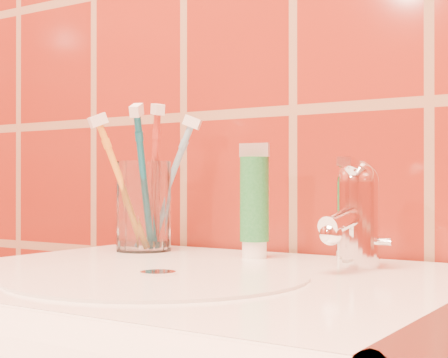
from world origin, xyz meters
The scene contains 7 objects.
glass_tumbler centered at (-0.18, 1.10, 0.91)m, with size 0.08×0.08×0.12m, color white.
toothpaste_tube centered at (-0.01, 1.11, 0.92)m, with size 0.04×0.04×0.14m.
faucet centered at (0.14, 1.09, 0.91)m, with size 0.05×0.11×0.12m.
toothbrush_0 centered at (-0.16, 1.13, 0.94)m, with size 0.08×0.05×0.19m, color #77B1D4, non-canonical shape.
toothbrush_1 centered at (-0.16, 1.11, 0.95)m, with size 0.05×0.04×0.21m, color #B63427, non-canonical shape.
toothbrush_2 centered at (-0.16, 1.08, 0.95)m, with size 0.05×0.08×0.20m, color #0D5970, non-canonical shape.
toothbrush_3 centered at (-0.19, 1.07, 0.94)m, with size 0.06×0.08×0.19m, color orange, non-canonical shape.
Camera 1 is at (0.43, 0.38, 0.94)m, focal length 55.00 mm.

